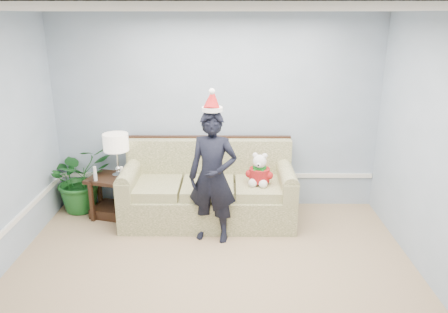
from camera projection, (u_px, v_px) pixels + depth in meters
name	position (u px, v px, depth m)	size (l,w,h in m)	color
room_shell	(208.00, 179.00, 3.66)	(4.54, 5.04, 2.74)	#A08667
wainscot_trim	(113.00, 214.00, 5.08)	(4.49, 4.99, 0.06)	white
sofa	(208.00, 192.00, 5.90)	(2.26, 0.98, 1.06)	#525F2D
side_table	(113.00, 200.00, 6.02)	(0.69, 0.62, 0.57)	#311912
table_lamp	(116.00, 144.00, 5.80)	(0.33, 0.33, 0.60)	silver
candle_pair	(108.00, 174.00, 5.75)	(0.40, 0.05, 0.20)	silver
houseplant	(80.00, 178.00, 6.12)	(0.85, 0.74, 0.95)	#1A5B20
man	(213.00, 177.00, 5.21)	(0.59, 0.39, 1.63)	black
santa_hat	(212.00, 101.00, 4.94)	(0.28, 0.30, 0.28)	white
teddy_bear	(260.00, 173.00, 5.64)	(0.32, 0.33, 0.43)	white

